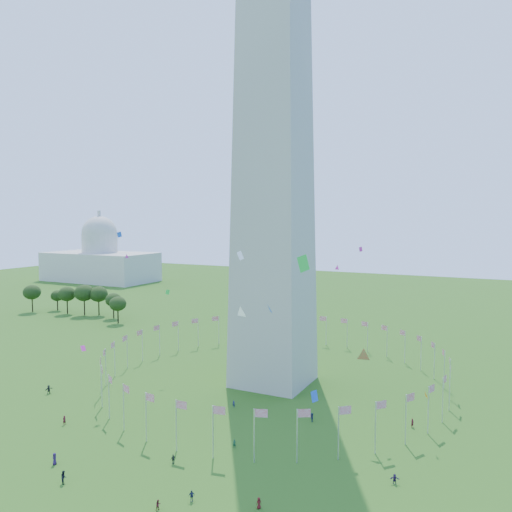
% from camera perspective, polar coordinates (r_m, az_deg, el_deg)
% --- Properties ---
extents(ground, '(600.00, 600.00, 0.00)m').
position_cam_1_polar(ground, '(85.61, -13.31, -23.48)').
color(ground, '#245012').
rests_on(ground, ground).
extents(washington_monument, '(16.80, 16.80, 169.00)m').
position_cam_1_polar(washington_monument, '(126.57, 2.10, 25.03)').
color(washington_monument, '#B6B2A1').
rests_on(washington_monument, ground).
extents(flag_ring, '(80.24, 80.24, 9.00)m').
position_cam_1_polar(flag_ring, '(123.59, 2.00, -12.25)').
color(flag_ring, silver).
rests_on(flag_ring, ground).
extents(capitol_building, '(70.00, 35.00, 46.00)m').
position_cam_1_polar(capitol_building, '(330.57, -17.43, 1.24)').
color(capitol_building, beige).
rests_on(capitol_building, ground).
extents(crowd, '(92.19, 66.80, 1.99)m').
position_cam_1_polar(crowd, '(87.22, -7.54, -22.22)').
color(crowd, '#551315').
rests_on(crowd, ground).
extents(kites_aloft, '(106.04, 67.67, 40.96)m').
position_cam_1_polar(kites_aloft, '(89.31, 2.93, -7.77)').
color(kites_aloft, blue).
rests_on(kites_aloft, ground).
extents(tree_line_west, '(55.24, 15.73, 12.39)m').
position_cam_1_polar(tree_line_west, '(217.24, -19.47, -4.97)').
color(tree_line_west, '#284416').
rests_on(tree_line_west, ground).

